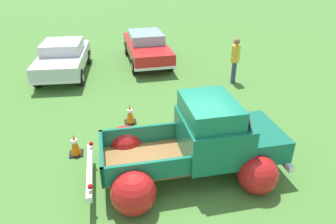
% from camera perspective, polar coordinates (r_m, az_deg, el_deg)
% --- Properties ---
extents(ground_plane, '(80.00, 80.00, 0.00)m').
position_cam_1_polar(ground_plane, '(7.65, 3.13, -11.31)').
color(ground_plane, '#477A33').
extents(vintage_pickup_truck, '(4.64, 2.81, 1.96)m').
position_cam_1_polar(vintage_pickup_truck, '(7.29, 6.25, -6.24)').
color(vintage_pickup_truck, black).
rests_on(vintage_pickup_truck, ground).
extents(show_car_0, '(2.31, 4.43, 1.43)m').
position_cam_1_polar(show_car_0, '(14.17, -19.16, 9.78)').
color(show_car_0, black).
rests_on(show_car_0, ground).
extents(show_car_1, '(1.89, 4.64, 1.43)m').
position_cam_1_polar(show_car_1, '(15.09, -4.08, 12.28)').
color(show_car_1, black).
rests_on(show_car_1, ground).
extents(spectator_0, '(0.48, 0.48, 1.84)m').
position_cam_1_polar(spectator_0, '(12.69, 12.58, 9.96)').
color(spectator_0, navy).
rests_on(spectator_0, ground).
extents(lane_cone_0, '(0.36, 0.36, 0.63)m').
position_cam_1_polar(lane_cone_0, '(8.44, -17.19, -5.90)').
color(lane_cone_0, black).
rests_on(lane_cone_0, ground).
extents(lane_cone_1, '(0.36, 0.36, 0.63)m').
position_cam_1_polar(lane_cone_1, '(9.62, -7.20, -0.35)').
color(lane_cone_1, black).
rests_on(lane_cone_1, ground).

